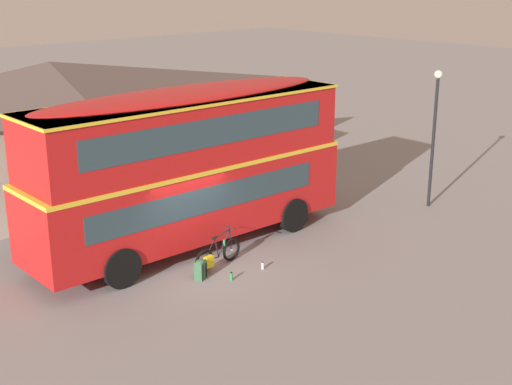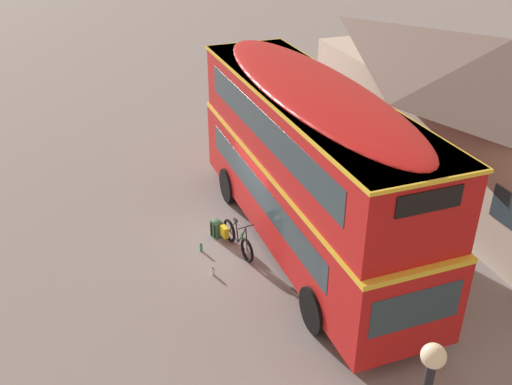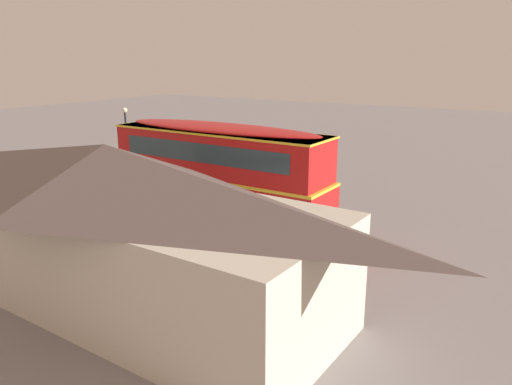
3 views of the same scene
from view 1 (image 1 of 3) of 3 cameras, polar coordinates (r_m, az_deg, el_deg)
name	(u,v)px [view 1 (image 1 of 3)]	position (r m, az deg, el deg)	size (l,w,h in m)	color
ground_plane	(197,268)	(20.02, -4.82, -6.10)	(120.00, 120.00, 0.00)	gray
double_decker_bus	(189,161)	(20.81, -5.42, 2.53)	(10.23, 2.81, 4.79)	black
touring_bicycle	(217,255)	(19.88, -3.17, -5.07)	(1.78, 0.59, 1.06)	black
backpack_on_ground	(200,269)	(19.22, -4.51, -6.20)	(0.36, 0.36, 0.56)	#386642
water_bottle_green_metal	(231,276)	(19.16, -2.01, -6.80)	(0.08, 0.08, 0.24)	green
water_bottle_clear_plastic	(263,266)	(19.85, 0.55, -5.93)	(0.08, 0.08, 0.22)	silver
pub_building	(55,131)	(26.13, -15.97, 4.82)	(15.58, 6.14, 4.98)	beige
street_lamp	(434,124)	(25.02, 14.23, 5.37)	(0.28, 0.28, 4.80)	black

